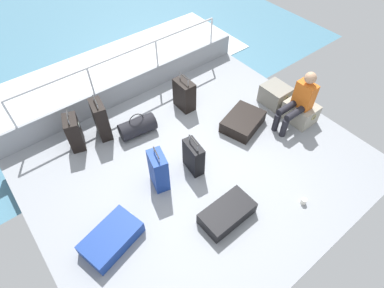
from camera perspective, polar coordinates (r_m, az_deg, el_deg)
ground_plane at (r=5.20m, az=1.35°, el=-3.96°), size 4.40×5.20×0.06m
gunwale_port at (r=6.34m, az=-11.30°, el=9.87°), size 0.06×5.20×0.45m
railing_port at (r=6.01m, az=-12.10°, el=13.99°), size 0.04×4.20×1.02m
sea_wake at (r=7.75m, az=-16.14°, el=11.57°), size 12.00×12.00×0.01m
cargo_crate_0 at (r=6.33m, az=14.86°, el=8.64°), size 0.53×0.44×0.38m
cargo_crate_1 at (r=6.10m, az=19.06°, el=5.55°), size 0.59×0.44×0.36m
passenger_seated at (r=5.75m, az=18.87°, el=7.52°), size 0.34×0.66×1.06m
suitcase_0 at (r=5.60m, az=-16.23°, el=4.28°), size 0.43×0.27×0.81m
suitcase_1 at (r=4.53m, az=-14.43°, el=-16.27°), size 0.66×0.89×0.21m
suitcase_2 at (r=5.76m, az=9.22°, el=4.05°), size 0.75×0.89×0.22m
suitcase_3 at (r=4.59m, az=6.39°, el=-12.38°), size 0.44×0.80×0.21m
suitcase_4 at (r=5.96m, az=-1.40°, el=8.96°), size 0.42×0.26×0.73m
suitcase_5 at (r=4.92m, az=0.27°, el=-2.36°), size 0.41×0.23×0.68m
suitcase_6 at (r=5.58m, az=-20.60°, el=1.95°), size 0.42×0.33×0.72m
suitcase_7 at (r=4.72m, az=-6.10°, el=-4.81°), size 0.40×0.30×0.75m
duffel_bag at (r=5.61m, az=-9.86°, el=3.12°), size 0.39×0.67×0.46m
paper_cup at (r=5.01m, az=19.62°, el=-9.76°), size 0.08×0.08×0.10m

